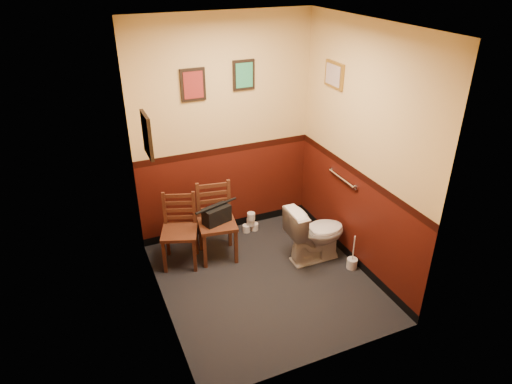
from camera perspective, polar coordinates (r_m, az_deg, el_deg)
floor at (r=5.16m, az=1.12°, el=-11.08°), size 2.20×2.40×0.00m
ceiling at (r=4.05m, az=1.49°, el=20.16°), size 2.20×2.40×0.00m
wall_back at (r=5.46m, az=-3.98°, el=7.55°), size 2.20×0.00×2.70m
wall_front at (r=3.52m, az=9.44°, el=-5.11°), size 2.20×0.00×2.70m
wall_left at (r=4.15m, az=-12.69°, el=-0.03°), size 0.00×2.40×2.70m
wall_right at (r=4.96m, az=12.97°, el=4.70°), size 0.00×2.40×2.70m
grab_bar at (r=5.29m, az=10.71°, el=1.67°), size 0.05×0.56×0.06m
framed_print_back_a at (r=5.17m, az=-7.88°, el=13.14°), size 0.28×0.04×0.36m
framed_print_back_b at (r=5.34m, az=-1.54°, el=14.42°), size 0.26×0.04×0.34m
framed_print_left at (r=4.04m, az=-13.44°, el=6.92°), size 0.04×0.30×0.38m
framed_print_right at (r=5.20m, az=9.74°, el=14.23°), size 0.04×0.34×0.28m
toilet at (r=5.35m, az=7.47°, el=-5.12°), size 0.71×0.40×0.70m
toilet_brush at (r=5.42m, az=11.91°, el=-8.64°), size 0.12×0.12×0.44m
chair_left at (r=5.29m, az=-9.52°, el=-4.73°), size 0.51×0.51×0.85m
chair_right at (r=5.34m, az=-4.97°, el=-3.73°), size 0.48×0.48×0.91m
handbag at (r=5.24m, az=-4.95°, el=-2.84°), size 0.35×0.24×0.23m
tp_stack at (r=5.93m, az=-0.67°, el=-3.93°), size 0.21×0.13×0.28m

